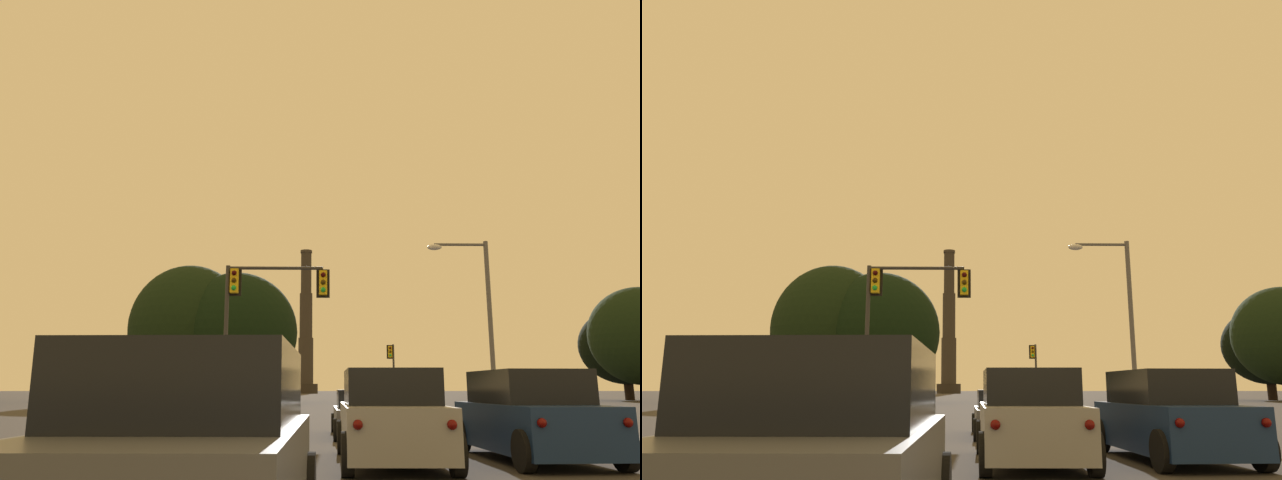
% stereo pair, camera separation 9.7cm
% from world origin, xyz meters
% --- Properties ---
extents(suv_right_lane_second, '(2.32, 4.98, 1.86)m').
position_xyz_m(suv_right_lane_second, '(2.92, 11.19, 0.90)').
color(suv_right_lane_second, navy).
rests_on(suv_right_lane_second, ground_plane).
extents(suv_center_lane_second, '(2.23, 4.95, 1.86)m').
position_xyz_m(suv_center_lane_second, '(-0.15, 10.64, 0.90)').
color(suv_center_lane_second, gray).
rests_on(suv_center_lane_second, ground_plane).
extents(sedan_center_lane_front, '(2.07, 4.74, 1.43)m').
position_xyz_m(sedan_center_lane_front, '(-0.07, 17.94, 0.67)').
color(sedan_center_lane_front, '#4C4F54').
rests_on(sedan_center_lane_front, ground_plane).
extents(suv_left_lane_third, '(2.27, 4.97, 1.86)m').
position_xyz_m(suv_left_lane_third, '(-2.85, 3.32, 0.90)').
color(suv_left_lane_third, '#4C4F54').
rests_on(suv_left_lane_third, ground_plane).
extents(traffic_light_far_right, '(0.78, 0.50, 5.36)m').
position_xyz_m(traffic_light_far_right, '(5.81, 55.08, 3.53)').
color(traffic_light_far_right, '#2D2D30').
rests_on(traffic_light_far_right, ground_plane).
extents(traffic_light_overhead_left, '(4.60, 0.50, 6.64)m').
position_xyz_m(traffic_light_overhead_left, '(-3.91, 24.05, 5.03)').
color(traffic_light_overhead_left, '#2D2D30').
rests_on(traffic_light_overhead_left, ground_plane).
extents(street_lamp, '(2.70, 0.36, 7.80)m').
position_xyz_m(street_lamp, '(5.58, 24.17, 4.80)').
color(street_lamp, '#56565B').
rests_on(street_lamp, ground_plane).
extents(smokestack, '(6.42, 6.42, 38.70)m').
position_xyz_m(smokestack, '(-2.47, 166.91, 15.15)').
color(smokestack, '#2B2722').
rests_on(smokestack, ground_plane).
extents(treeline_center_right, '(12.95, 11.65, 13.62)m').
position_xyz_m(treeline_center_right, '(-9.46, 64.35, 7.18)').
color(treeline_center_right, black).
rests_on(treeline_center_right, ground_plane).
extents(treeline_left_mid, '(12.90, 11.61, 14.53)m').
position_xyz_m(treeline_left_mid, '(-14.64, 65.17, 7.64)').
color(treeline_left_mid, black).
rests_on(treeline_left_mid, ground_plane).
extents(treeline_far_left, '(10.93, 9.84, 11.27)m').
position_xyz_m(treeline_far_left, '(37.48, 75.12, 6.56)').
color(treeline_far_left, black).
rests_on(treeline_far_left, ground_plane).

